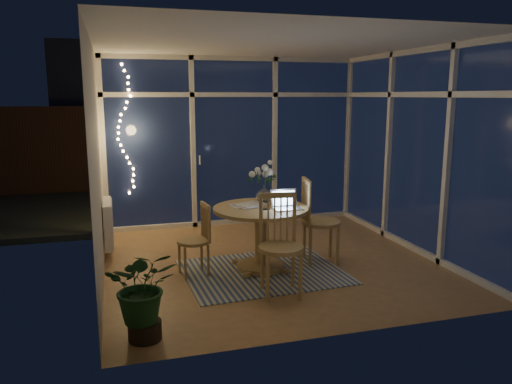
# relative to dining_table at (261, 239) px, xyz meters

# --- Properties ---
(floor) EXTENTS (4.00, 4.00, 0.00)m
(floor) POSITION_rel_dining_table_xyz_m (0.23, 0.24, -0.37)
(floor) COLOR olive
(floor) RESTS_ON ground
(ceiling) EXTENTS (4.00, 4.00, 0.00)m
(ceiling) POSITION_rel_dining_table_xyz_m (0.23, 0.24, 2.23)
(ceiling) COLOR silver
(ceiling) RESTS_ON wall_back
(wall_back) EXTENTS (4.00, 0.04, 2.60)m
(wall_back) POSITION_rel_dining_table_xyz_m (0.23, 2.24, 0.93)
(wall_back) COLOR beige
(wall_back) RESTS_ON floor
(wall_front) EXTENTS (4.00, 0.04, 2.60)m
(wall_front) POSITION_rel_dining_table_xyz_m (0.23, -1.76, 0.93)
(wall_front) COLOR beige
(wall_front) RESTS_ON floor
(wall_left) EXTENTS (0.04, 4.00, 2.60)m
(wall_left) POSITION_rel_dining_table_xyz_m (-1.77, 0.24, 0.93)
(wall_left) COLOR beige
(wall_left) RESTS_ON floor
(wall_right) EXTENTS (0.04, 4.00, 2.60)m
(wall_right) POSITION_rel_dining_table_xyz_m (2.23, 0.24, 0.93)
(wall_right) COLOR beige
(wall_right) RESTS_ON floor
(window_wall_back) EXTENTS (4.00, 0.10, 2.60)m
(window_wall_back) POSITION_rel_dining_table_xyz_m (0.23, 2.20, 0.93)
(window_wall_back) COLOR silver
(window_wall_back) RESTS_ON floor
(window_wall_right) EXTENTS (0.10, 4.00, 2.60)m
(window_wall_right) POSITION_rel_dining_table_xyz_m (2.19, 0.24, 0.93)
(window_wall_right) COLOR silver
(window_wall_right) RESTS_ON floor
(radiator) EXTENTS (0.10, 0.70, 0.58)m
(radiator) POSITION_rel_dining_table_xyz_m (-1.71, 1.14, 0.03)
(radiator) COLOR white
(radiator) RESTS_ON wall_left
(fairy_lights) EXTENTS (0.24, 0.10, 1.85)m
(fairy_lights) POSITION_rel_dining_table_xyz_m (-1.42, 2.12, 1.15)
(fairy_lights) COLOR #FFB866
(fairy_lights) RESTS_ON window_wall_back
(garden_patio) EXTENTS (12.00, 6.00, 0.10)m
(garden_patio) POSITION_rel_dining_table_xyz_m (0.73, 5.24, -0.43)
(garden_patio) COLOR black
(garden_patio) RESTS_ON ground
(garden_fence) EXTENTS (11.00, 0.08, 1.80)m
(garden_fence) POSITION_rel_dining_table_xyz_m (0.23, 5.74, 0.53)
(garden_fence) COLOR #372114
(garden_fence) RESTS_ON ground
(neighbour_roof) EXTENTS (7.00, 3.00, 2.20)m
(neighbour_roof) POSITION_rel_dining_table_xyz_m (0.53, 8.74, 1.83)
(neighbour_roof) COLOR #31323B
(neighbour_roof) RESTS_ON ground
(garden_shrubs) EXTENTS (0.90, 0.90, 0.90)m
(garden_shrubs) POSITION_rel_dining_table_xyz_m (-0.57, 3.64, 0.08)
(garden_shrubs) COLOR #193216
(garden_shrubs) RESTS_ON ground
(rug) EXTENTS (1.87, 1.53, 0.01)m
(rug) POSITION_rel_dining_table_xyz_m (-0.00, -0.10, -0.37)
(rug) COLOR beige
(rug) RESTS_ON floor
(dining_table) EXTENTS (1.15, 1.15, 0.75)m
(dining_table) POSITION_rel_dining_table_xyz_m (0.00, 0.00, 0.00)
(dining_table) COLOR olive
(dining_table) RESTS_ON floor
(chair_left) EXTENTS (0.43, 0.43, 0.84)m
(chair_left) POSITION_rel_dining_table_xyz_m (-0.78, 0.04, 0.04)
(chair_left) COLOR olive
(chair_left) RESTS_ON floor
(chair_right) EXTENTS (0.56, 0.56, 1.06)m
(chair_right) POSITION_rel_dining_table_xyz_m (0.78, 0.04, 0.16)
(chair_right) COLOR olive
(chair_right) RESTS_ON floor
(chair_front) EXTENTS (0.55, 0.55, 1.05)m
(chair_front) POSITION_rel_dining_table_xyz_m (-0.02, -0.78, 0.15)
(chair_front) COLOR olive
(chair_front) RESTS_ON floor
(laptop) EXTENTS (0.32, 0.28, 0.23)m
(laptop) POSITION_rel_dining_table_xyz_m (0.26, -0.17, 0.49)
(laptop) COLOR silver
(laptop) RESTS_ON dining_table
(flower_vase) EXTENTS (0.21, 0.21, 0.21)m
(flower_vase) POSITION_rel_dining_table_xyz_m (0.12, 0.26, 0.48)
(flower_vase) COLOR silver
(flower_vase) RESTS_ON dining_table
(bowl) EXTENTS (0.16, 0.16, 0.04)m
(bowl) POSITION_rel_dining_table_xyz_m (0.33, 0.22, 0.39)
(bowl) COLOR silver
(bowl) RESTS_ON dining_table
(newspapers) EXTENTS (0.39, 0.34, 0.02)m
(newspapers) POSITION_rel_dining_table_xyz_m (-0.13, 0.11, 0.38)
(newspapers) COLOR beige
(newspapers) RESTS_ON dining_table
(phone) EXTENTS (0.11, 0.06, 0.01)m
(phone) POSITION_rel_dining_table_xyz_m (0.02, -0.13, 0.38)
(phone) COLOR black
(phone) RESTS_ON dining_table
(potted_plant) EXTENTS (0.58, 0.52, 0.76)m
(potted_plant) POSITION_rel_dining_table_xyz_m (-1.42, -1.38, 0.01)
(potted_plant) COLOR #17421E
(potted_plant) RESTS_ON floor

